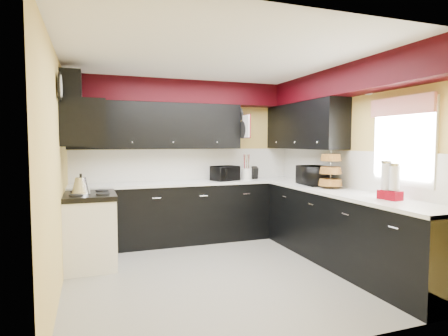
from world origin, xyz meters
The scene contains 35 objects.
ground centered at (0.00, 0.00, 0.00)m, with size 3.60×3.60×0.00m, color gray.
wall_back centered at (0.00, 1.80, 1.25)m, with size 3.60×0.06×2.50m, color #E0C666.
wall_right centered at (1.80, 0.00, 1.25)m, with size 0.06×3.60×2.50m, color #E0C666.
wall_left centered at (-1.80, 0.00, 1.25)m, with size 0.06×3.60×2.50m, color #E0C666.
ceiling centered at (0.00, 0.00, 2.50)m, with size 3.60×3.60×0.06m, color white.
cab_back centered at (0.00, 1.50, 0.45)m, with size 3.60×0.60×0.90m, color black.
cab_right centered at (1.50, -0.30, 0.45)m, with size 0.60×3.00×0.90m, color black.
counter_back centered at (0.00, 1.50, 0.92)m, with size 3.62×0.64×0.04m, color white.
counter_right centered at (1.50, -0.30, 0.92)m, with size 0.64×3.02×0.04m, color white.
splash_back centered at (0.00, 1.79, 1.19)m, with size 3.60×0.02×0.50m, color white.
splash_right centered at (1.79, 0.00, 1.19)m, with size 0.02×3.60×0.50m, color white.
upper_back centered at (-0.50, 1.62, 1.80)m, with size 2.60×0.35×0.70m, color black.
upper_right centered at (1.62, 0.90, 1.80)m, with size 0.35×1.80×0.70m, color black.
soffit_back centered at (0.00, 1.62, 2.33)m, with size 3.60×0.36×0.35m, color black.
soffit_right centered at (1.62, -0.18, 2.33)m, with size 0.36×3.24×0.35m, color black.
stove centered at (-1.50, 0.75, 0.43)m, with size 0.60×0.75×0.86m, color white.
cooktop centered at (-1.50, 0.75, 0.89)m, with size 0.62×0.77×0.06m, color black.
hood centered at (-1.55, 0.75, 1.78)m, with size 0.50×0.78×0.55m, color black.
hood_duct centered at (-1.68, 0.75, 2.20)m, with size 0.24×0.40×0.40m, color black.
window centered at (1.79, -0.90, 1.55)m, with size 0.03×0.86×0.96m, color white, non-canonical shape.
valance centered at (1.73, -0.90, 1.95)m, with size 0.04×0.88×0.20m, color red.
pan_top centered at (0.82, 1.55, 2.00)m, with size 0.03×0.22×0.40m, color black, non-canonical shape.
pan_mid centered at (0.82, 1.42, 1.75)m, with size 0.03×0.28×0.46m, color black, non-canonical shape.
pan_low centered at (0.82, 1.68, 1.72)m, with size 0.03×0.24×0.42m, color black, non-canonical shape.
cut_board centered at (0.83, 1.30, 1.80)m, with size 0.03×0.26×0.35m, color white.
baskets centered at (1.52, 0.05, 1.18)m, with size 0.27×0.27×0.50m, color brown, non-canonical shape.
clock centered at (-1.77, 0.25, 2.15)m, with size 0.03×0.30×0.30m, color black, non-canonical shape.
deco_plate centered at (1.77, -0.35, 2.25)m, with size 0.03×0.24×0.24m, color white, non-canonical shape.
toaster_oven centered at (0.54, 1.46, 1.06)m, with size 0.40×0.34×0.23m, color black.
microwave centered at (1.53, 0.45, 1.08)m, with size 0.49×0.33×0.27m, color black.
utensil_crock centered at (0.93, 1.51, 1.03)m, with size 0.17×0.17×0.18m, color silver.
knife_block centered at (1.10, 1.56, 1.04)m, with size 0.09×0.13×0.20m, color black.
kettle centered at (-1.60, 0.76, 1.02)m, with size 0.22×0.22×0.20m, color silver, non-canonical shape.
dispenser_a centered at (1.54, -0.93, 1.13)m, with size 0.14×0.14×0.39m, color #740200, non-canonical shape.
dispenser_b centered at (1.53, -1.05, 1.12)m, with size 0.13×0.13×0.36m, color #6A1408, non-canonical shape.
Camera 1 is at (-1.47, -4.13, 1.56)m, focal length 30.00 mm.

